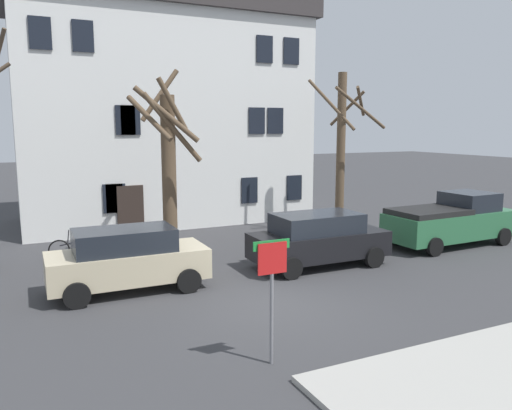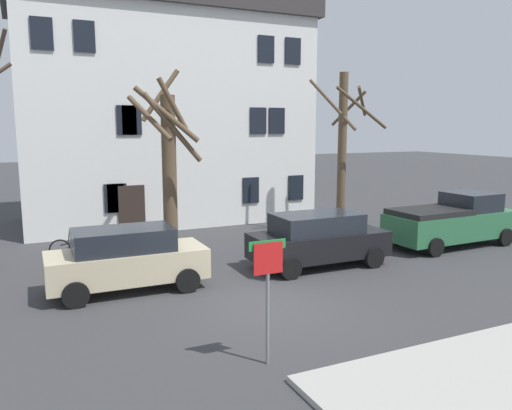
{
  "view_description": "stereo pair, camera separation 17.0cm",
  "coord_description": "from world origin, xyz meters",
  "px_view_note": "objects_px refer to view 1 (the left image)",
  "views": [
    {
      "loc": [
        -5.79,
        -11.23,
        4.57
      ],
      "look_at": [
        1.56,
        4.09,
        1.91
      ],
      "focal_mm": 35.55,
      "sensor_mm": 36.0,
      "label": 1
    },
    {
      "loc": [
        -5.64,
        -11.3,
        4.57
      ],
      "look_at": [
        1.56,
        4.09,
        1.91
      ],
      "focal_mm": 35.55,
      "sensor_mm": 36.0,
      "label": 2
    }
  ],
  "objects_px": {
    "car_beige_wagon": "(127,259)",
    "pickup_truck_green": "(452,220)",
    "street_sign_pole": "(272,278)",
    "bicycle_leaning": "(75,248)",
    "building_main": "(163,101)",
    "car_black_wagon": "(318,239)",
    "tree_bare_far": "(342,146)",
    "tree_bare_mid": "(168,163)"
  },
  "relations": [
    {
      "from": "car_beige_wagon",
      "to": "pickup_truck_green",
      "type": "distance_m",
      "value": 12.41
    },
    {
      "from": "street_sign_pole",
      "to": "bicycle_leaning",
      "type": "distance_m",
      "value": 10.37
    },
    {
      "from": "building_main",
      "to": "bicycle_leaning",
      "type": "distance_m",
      "value": 9.64
    },
    {
      "from": "car_black_wagon",
      "to": "street_sign_pole",
      "type": "bearing_deg",
      "value": -129.67
    },
    {
      "from": "car_beige_wagon",
      "to": "pickup_truck_green",
      "type": "relative_size",
      "value": 0.8
    },
    {
      "from": "tree_bare_far",
      "to": "bicycle_leaning",
      "type": "bearing_deg",
      "value": -179.39
    },
    {
      "from": "building_main",
      "to": "tree_bare_mid",
      "type": "relative_size",
      "value": 2.08
    },
    {
      "from": "car_beige_wagon",
      "to": "street_sign_pole",
      "type": "height_order",
      "value": "street_sign_pole"
    },
    {
      "from": "tree_bare_mid",
      "to": "bicycle_leaning",
      "type": "height_order",
      "value": "tree_bare_mid"
    },
    {
      "from": "tree_bare_far",
      "to": "building_main",
      "type": "bearing_deg",
      "value": 135.15
    },
    {
      "from": "tree_bare_mid",
      "to": "pickup_truck_green",
      "type": "relative_size",
      "value": 1.22
    },
    {
      "from": "building_main",
      "to": "pickup_truck_green",
      "type": "height_order",
      "value": "building_main"
    },
    {
      "from": "tree_bare_mid",
      "to": "car_black_wagon",
      "type": "bearing_deg",
      "value": -43.8
    },
    {
      "from": "car_beige_wagon",
      "to": "bicycle_leaning",
      "type": "distance_m",
      "value": 4.45
    },
    {
      "from": "bicycle_leaning",
      "to": "tree_bare_mid",
      "type": "bearing_deg",
      "value": -12.4
    },
    {
      "from": "bicycle_leaning",
      "to": "tree_bare_far",
      "type": "bearing_deg",
      "value": 0.61
    },
    {
      "from": "car_beige_wagon",
      "to": "building_main",
      "type": "bearing_deg",
      "value": 69.05
    },
    {
      "from": "bicycle_leaning",
      "to": "pickup_truck_green",
      "type": "bearing_deg",
      "value": -17.23
    },
    {
      "from": "car_beige_wagon",
      "to": "bicycle_leaning",
      "type": "bearing_deg",
      "value": 102.29
    },
    {
      "from": "tree_bare_far",
      "to": "car_black_wagon",
      "type": "distance_m",
      "value": 6.72
    },
    {
      "from": "tree_bare_mid",
      "to": "bicycle_leaning",
      "type": "xyz_separation_m",
      "value": [
        -3.2,
        0.7,
        -2.9
      ]
    },
    {
      "from": "building_main",
      "to": "pickup_truck_green",
      "type": "bearing_deg",
      "value": -51.22
    },
    {
      "from": "tree_bare_far",
      "to": "pickup_truck_green",
      "type": "relative_size",
      "value": 1.26
    },
    {
      "from": "pickup_truck_green",
      "to": "tree_bare_far",
      "type": "bearing_deg",
      "value": 117.13
    },
    {
      "from": "street_sign_pole",
      "to": "bicycle_leaning",
      "type": "xyz_separation_m",
      "value": [
        -2.53,
        9.96,
        -1.36
      ]
    },
    {
      "from": "pickup_truck_green",
      "to": "bicycle_leaning",
      "type": "bearing_deg",
      "value": 162.77
    },
    {
      "from": "car_beige_wagon",
      "to": "pickup_truck_green",
      "type": "bearing_deg",
      "value": 0.81
    },
    {
      "from": "building_main",
      "to": "tree_bare_mid",
      "type": "height_order",
      "value": "building_main"
    },
    {
      "from": "tree_bare_mid",
      "to": "bicycle_leaning",
      "type": "bearing_deg",
      "value": 167.6
    },
    {
      "from": "tree_bare_mid",
      "to": "tree_bare_far",
      "type": "height_order",
      "value": "tree_bare_far"
    },
    {
      "from": "building_main",
      "to": "car_beige_wagon",
      "type": "xyz_separation_m",
      "value": [
        -4.05,
        -10.58,
        -4.82
      ]
    },
    {
      "from": "building_main",
      "to": "street_sign_pole",
      "type": "bearing_deg",
      "value": -98.62
    },
    {
      "from": "building_main",
      "to": "street_sign_pole",
      "type": "xyz_separation_m",
      "value": [
        -2.46,
        -16.23,
        -4.01
      ]
    },
    {
      "from": "tree_bare_mid",
      "to": "tree_bare_far",
      "type": "relative_size",
      "value": 0.97
    },
    {
      "from": "building_main",
      "to": "car_black_wagon",
      "type": "bearing_deg",
      "value": -78.84
    },
    {
      "from": "tree_bare_mid",
      "to": "pickup_truck_green",
      "type": "bearing_deg",
      "value": -18.71
    },
    {
      "from": "building_main",
      "to": "car_beige_wagon",
      "type": "height_order",
      "value": "building_main"
    },
    {
      "from": "car_beige_wagon",
      "to": "tree_bare_mid",
      "type": "bearing_deg",
      "value": 58.02
    },
    {
      "from": "car_black_wagon",
      "to": "street_sign_pole",
      "type": "distance_m",
      "value": 7.21
    },
    {
      "from": "tree_bare_far",
      "to": "bicycle_leaning",
      "type": "relative_size",
      "value": 3.9
    },
    {
      "from": "tree_bare_far",
      "to": "street_sign_pole",
      "type": "relative_size",
      "value": 2.79
    },
    {
      "from": "car_black_wagon",
      "to": "tree_bare_far",
      "type": "bearing_deg",
      "value": 48.36
    }
  ]
}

